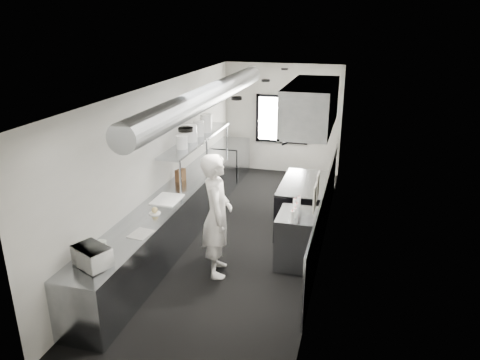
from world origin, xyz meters
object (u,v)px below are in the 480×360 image
Objects in this scene: range at (303,205)px; squeeze_bottle_d at (295,204)px; knife_block at (181,175)px; squeeze_bottle_a at (292,217)px; plate_stack_b at (191,133)px; far_work_table at (230,160)px; bottle_station at (297,239)px; line_cook at (217,215)px; squeeze_bottle_c at (297,209)px; deli_tub_b at (96,247)px; plate_stack_d at (206,123)px; cutting_board at (167,199)px; squeeze_bottle_b at (295,213)px; deli_tub_a at (101,245)px; plate_stack_a at (182,142)px; plate_stack_c at (199,128)px; pass_shelf at (197,140)px; microwave at (92,256)px; small_plate at (155,213)px; exhaust_hood at (311,106)px; squeeze_bottle_e at (299,202)px.

squeeze_bottle_d reaches higher than range.
knife_block is 2.71m from squeeze_bottle_a.
far_work_table is at bearing 88.27° from plate_stack_b.
line_cook is at bearing -153.60° from bottle_station.
plate_stack_b is at bearing 142.67° from squeeze_bottle_a.
plate_stack_b is at bearing 148.70° from squeeze_bottle_c.
deli_tub_b is 0.35× the size of plate_stack_d.
deli_tub_b is 2.89m from knife_block.
knife_block reaches higher than deli_tub_b.
squeeze_bottle_b reaches higher than cutting_board.
plate_stack_b is at bearing 88.97° from deli_tub_a.
cutting_board is at bearing 176.13° from squeeze_bottle_b.
far_work_table is 3.25m from plate_stack_a.
plate_stack_d reaches higher than plate_stack_c.
microwave is at bearing -89.44° from pass_shelf.
line_cook is 1.05m from small_plate.
squeeze_bottle_b is at bearing -46.22° from plate_stack_d.
plate_stack_c reaches higher than squeeze_bottle_b.
squeeze_bottle_c is (2.26, 2.31, -0.05)m from microwave.
squeeze_bottle_d is (2.29, -1.28, -0.74)m from plate_stack_b.
plate_stack_b is at bearing -97.20° from pass_shelf.
deli_tub_a reaches higher than far_work_table.
far_work_table is 4.83m from squeeze_bottle_a.
exhaust_hood reaches higher than squeeze_bottle_d.
squeeze_bottle_c is (1.15, 0.60, -0.01)m from line_cook.
exhaust_hood reaches higher than range.
deli_tub_a is 4.20m from plate_stack_d.
plate_stack_b is at bearing 154.28° from squeeze_bottle_e.
plate_stack_b is (-2.37, 1.43, 1.28)m from bottle_station.
squeeze_bottle_d reaches higher than cutting_board.
pass_shelf is at bearing 148.83° from squeeze_bottle_e.
plate_stack_c is at bearing 89.05° from deli_tub_a.
exhaust_hood is at bearing 53.95° from deli_tub_a.
cutting_board is 2.21m from squeeze_bottle_d.
range is at bearing 43.16° from small_plate.
far_work_table is 6.40× the size of small_plate.
plate_stack_d reaches higher than squeeze_bottle_b.
squeeze_bottle_a reaches higher than squeeze_bottle_e.
cutting_board is 1.77× the size of plate_stack_b.
squeeze_bottle_a is at bearing -62.07° from far_work_table.
squeeze_bottle_b is at bearing -3.87° from cutting_board.
squeeze_bottle_b is at bearing 35.70° from deli_tub_a.
exhaust_hood is 9.39× the size of knife_block.
plate_stack_c is 3.08m from squeeze_bottle_c.
range reaches higher than cutting_board.
plate_stack_b is 2.69m from squeeze_bottle_e.
squeeze_bottle_b is (1.15, 0.44, -0.01)m from line_cook.
squeeze_bottle_c is at bearing -79.69° from line_cook.
exhaust_hood is 4.29m from deli_tub_a.
plate_stack_c is at bearing 91.51° from plate_stack_a.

